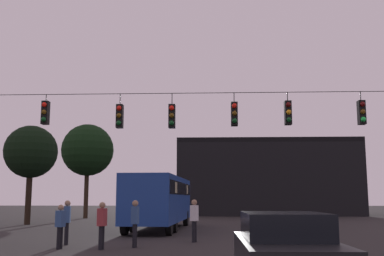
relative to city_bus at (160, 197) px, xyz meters
name	(u,v)px	position (x,y,z in m)	size (l,w,h in m)	color
ground_plane	(208,228)	(2.77, 1.72, -1.87)	(168.00, 168.00, 0.00)	black
overhead_signal_span	(204,141)	(2.73, -9.10, 2.17)	(17.54, 0.44, 6.77)	black
city_bus	(160,197)	(0.00, 0.00, 0.00)	(2.99, 11.10, 3.00)	navy
car_near_right	(285,250)	(4.47, -17.67, -1.07)	(1.83, 4.35, 1.52)	black
pedestrian_crossing_left	(67,219)	(-2.70, -8.88, -0.89)	(0.30, 0.40, 1.72)	black
pedestrian_crossing_center	(60,224)	(-2.47, -10.38, -0.98)	(0.30, 0.40, 1.58)	black
pedestrian_crossing_right	(102,223)	(-0.92, -10.53, -0.92)	(0.31, 0.40, 1.67)	black
pedestrian_near_bus	(135,221)	(0.14, -9.75, -0.88)	(0.26, 0.37, 1.73)	black
pedestrian_trailing	(194,218)	(2.27, -7.54, -0.87)	(0.35, 0.42, 1.75)	black
corner_building	(264,179)	(9.00, 25.61, 2.13)	(19.09, 11.72, 7.99)	black
tree_left_silhouette	(31,152)	(-9.76, 4.79, 3.16)	(3.71, 3.71, 6.92)	black
tree_behind_building	(88,150)	(-8.50, 15.08, 4.35)	(4.81, 4.81, 8.65)	#2D2116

